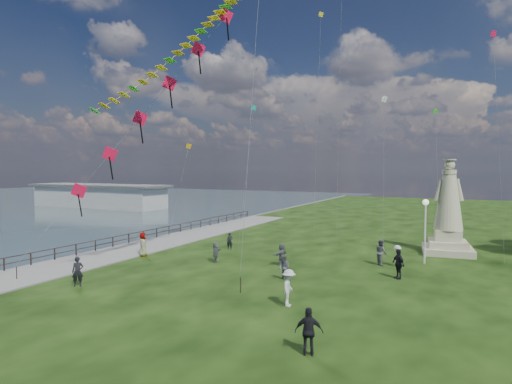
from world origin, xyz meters
The scene contains 17 objects.
waterfront centered at (-15.24, 8.99, -0.06)m, with size 200.00×200.00×1.51m.
pier_pavilion centered at (-52.00, 42.00, 1.84)m, with size 30.00×8.00×4.40m.
statue centered at (10.60, 20.65, 2.97)m, with size 4.32×4.32×7.87m.
lamppost centered at (9.23, 15.63, 3.49)m, with size 0.45×0.45×4.84m.
person_0 centered at (-8.96, -0.18, 0.90)m, with size 0.66×0.43×1.80m, color black.
person_1 centered at (1.65, 6.67, 0.81)m, with size 0.79×0.49×1.62m, color #595960.
person_2 centered at (3.86, 2.05, 0.96)m, with size 1.24×0.64×1.92m, color silver.
person_3 centered at (6.74, -3.00, 0.92)m, with size 1.08×0.55×1.85m, color black.
person_5 centered at (-5.06, 9.28, 0.77)m, with size 1.43×0.62×1.54m, color #595960.
person_6 centered at (-6.59, 14.05, 0.74)m, with size 0.54×0.35×1.48m, color black.
person_7 centered at (6.40, 13.81, 0.95)m, with size 0.92×0.57×1.90m, color #595960.
person_8 centered at (7.55, 13.80, 0.78)m, with size 1.01×0.52×1.56m, color silver.
person_9 centered at (8.11, 10.31, 0.97)m, with size 1.13×0.58×1.93m, color black.
person_10 centered at (-11.46, 8.43, 0.97)m, with size 0.95×0.58×1.93m, color #595960.
person_11 centered at (-0.06, 10.29, 0.83)m, with size 1.53×0.66×1.65m, color #595960.
red_kite_train centered at (-7.12, 4.61, 11.28)m, with size 10.64×9.35×18.19m.
small_kites centered at (0.92, 23.20, 14.54)m, with size 28.99×18.08×31.94m.
Camera 1 is at (12.05, -18.16, 7.13)m, focal length 30.00 mm.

